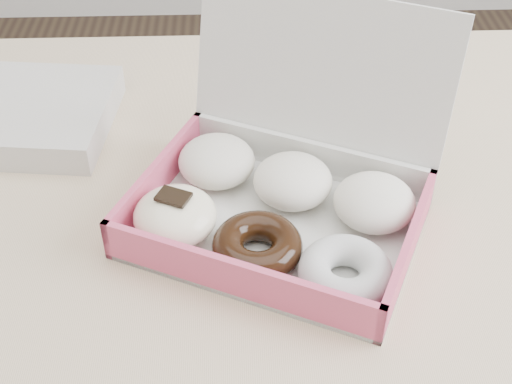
{
  "coord_description": "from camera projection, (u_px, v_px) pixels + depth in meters",
  "views": [
    {
      "loc": [
        -0.02,
        -0.63,
        1.29
      ],
      "look_at": [
        0.0,
        -0.07,
        0.81
      ],
      "focal_mm": 50.0,
      "sensor_mm": 36.0,
      "label": 1
    }
  ],
  "objects": [
    {
      "name": "table",
      "position": [
        251.0,
        245.0,
        0.89
      ],
      "size": [
        1.2,
        0.8,
        0.75
      ],
      "color": "tan",
      "rests_on": "ground"
    },
    {
      "name": "donut_box",
      "position": [
        279.0,
        196.0,
        0.78
      ],
      "size": [
        0.39,
        0.37,
        0.22
      ],
      "rotation": [
        0.0,
        0.0,
        -0.43
      ],
      "color": "silver",
      "rests_on": "table"
    },
    {
      "name": "newspapers",
      "position": [
        16.0,
        114.0,
        0.93
      ],
      "size": [
        0.27,
        0.22,
        0.04
      ],
      "primitive_type": "cube",
      "rotation": [
        0.0,
        0.0,
        -0.11
      ],
      "color": "silver",
      "rests_on": "table"
    }
  ]
}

